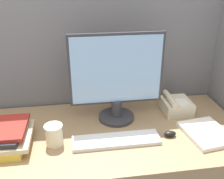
# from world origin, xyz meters

# --- Properties ---
(cubicle_panel_rear) EXTENTS (1.95, 0.04, 1.65)m
(cubicle_panel_rear) POSITION_xyz_m (0.00, 0.75, 0.82)
(cubicle_panel_rear) COLOR slate
(cubicle_panel_rear) RESTS_ON ground_plane
(monitor) EXTENTS (0.53, 0.21, 0.52)m
(monitor) POSITION_xyz_m (0.08, 0.49, 0.99)
(monitor) COLOR #333338
(monitor) RESTS_ON desk
(keyboard) EXTENTS (0.45, 0.12, 0.02)m
(keyboard) POSITION_xyz_m (0.04, 0.26, 0.75)
(keyboard) COLOR silver
(keyboard) RESTS_ON desk
(mouse) EXTENTS (0.07, 0.04, 0.03)m
(mouse) POSITION_xyz_m (0.34, 0.26, 0.76)
(mouse) COLOR black
(mouse) RESTS_ON desk
(coffee_cup) EXTENTS (0.09, 0.09, 0.11)m
(coffee_cup) POSITION_xyz_m (-0.27, 0.28, 0.80)
(coffee_cup) COLOR beige
(coffee_cup) RESTS_ON desk
(book_stack) EXTENTS (0.25, 0.29, 0.11)m
(book_stack) POSITION_xyz_m (-0.51, 0.31, 0.79)
(book_stack) COLOR gold
(book_stack) RESTS_ON desk
(desk_telephone) EXTENTS (0.17, 0.18, 0.11)m
(desk_telephone) POSITION_xyz_m (0.46, 0.52, 0.78)
(desk_telephone) COLOR beige
(desk_telephone) RESTS_ON desk
(paper_pile) EXTENTS (0.25, 0.29, 0.02)m
(paper_pile) POSITION_xyz_m (0.54, 0.25, 0.75)
(paper_pile) COLOR white
(paper_pile) RESTS_ON desk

